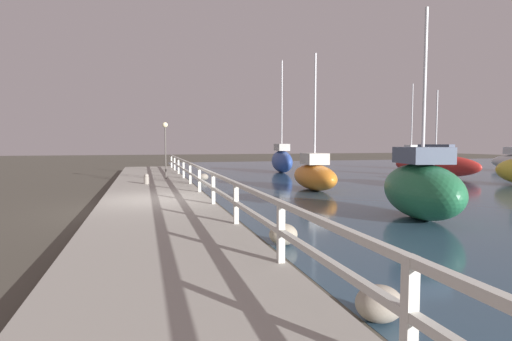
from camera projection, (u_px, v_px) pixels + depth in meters
name	position (u px, v px, depth m)	size (l,w,h in m)	color
ground_plane	(156.00, 209.00, 12.55)	(120.00, 120.00, 0.00)	#4C473D
dock_walkway	(156.00, 204.00, 12.54)	(3.33, 36.00, 0.30)	#9E998E
railing	(206.00, 178.00, 12.91)	(0.10, 32.50, 0.92)	beige
boulder_downstream	(204.00, 177.00, 21.92)	(0.52, 0.47, 0.39)	gray
boulder_upstream	(283.00, 234.00, 8.06)	(0.58, 0.52, 0.44)	gray
boulder_near_dock	(379.00, 303.00, 4.61)	(0.56, 0.50, 0.42)	gray
mooring_bollard	(146.00, 179.00, 17.14)	(0.22, 0.22, 0.45)	gray
dock_lamp	(165.00, 136.00, 19.60)	(0.27, 0.27, 2.78)	#514C47
sailboat_blue	(282.00, 160.00, 27.88)	(1.56, 4.60, 7.71)	#2D4C9E
sailboat_green	(422.00, 188.00, 10.80)	(2.15, 3.60, 5.62)	#236B42
sailboat_black	(411.00, 159.00, 31.79)	(1.12, 3.16, 6.73)	black
sailboat_red	(435.00, 164.00, 24.43)	(2.91, 5.47, 5.25)	red
sailboat_orange	(314.00, 175.00, 17.50)	(1.43, 3.79, 5.91)	orange
sailboat_gray	(423.00, 172.00, 19.06)	(2.13, 3.84, 5.38)	gray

